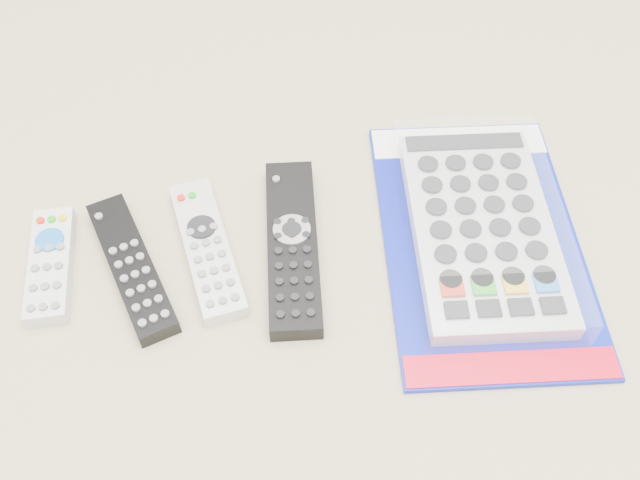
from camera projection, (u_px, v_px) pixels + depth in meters
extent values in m
plane|color=tan|center=(260.00, 270.00, 0.79)|extent=(5.00, 5.00, 0.00)
cube|color=#BDBDC0|center=(51.00, 265.00, 0.78)|extent=(0.06, 0.15, 0.02)
cylinder|color=blue|center=(50.00, 240.00, 0.79)|extent=(0.03, 0.03, 0.00)
cube|color=black|center=(131.00, 266.00, 0.78)|extent=(0.08, 0.20, 0.02)
cube|color=silver|center=(207.00, 248.00, 0.79)|extent=(0.06, 0.19, 0.02)
cylinder|color=black|center=(201.00, 227.00, 0.80)|extent=(0.03, 0.03, 0.00)
cube|color=black|center=(292.00, 245.00, 0.79)|extent=(0.10, 0.24, 0.02)
cylinder|color=#B8B8BD|center=(292.00, 230.00, 0.79)|extent=(0.05, 0.05, 0.00)
cube|color=#0E1A9A|center=(480.00, 240.00, 0.81)|extent=(0.29, 0.40, 0.01)
cube|color=white|center=(458.00, 142.00, 0.90)|extent=(0.22, 0.09, 0.00)
cube|color=red|center=(511.00, 367.00, 0.71)|extent=(0.22, 0.08, 0.00)
cube|color=silver|center=(482.00, 229.00, 0.80)|extent=(0.21, 0.31, 0.02)
cube|color=white|center=(483.00, 223.00, 0.79)|extent=(0.23, 0.33, 0.04)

